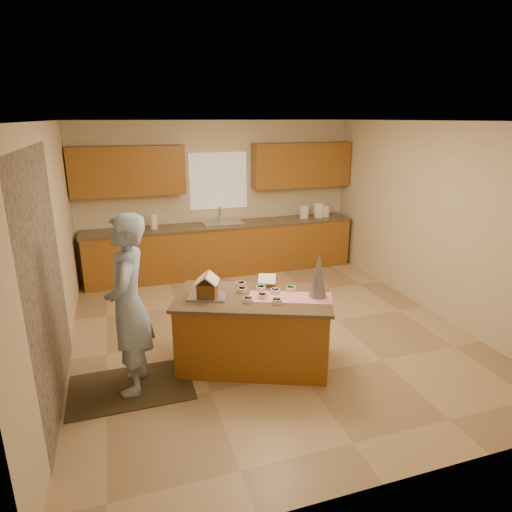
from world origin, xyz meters
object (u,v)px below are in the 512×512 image
object	(u,v)px
boy	(129,305)
gingerbread_house	(207,287)
tinsel_tree	(318,275)
island_base	(253,332)

from	to	relation	value
boy	gingerbread_house	distance (m)	0.87
tinsel_tree	island_base	bearing A→B (deg)	161.50
tinsel_tree	boy	size ratio (longest dim) A/B	0.27
tinsel_tree	boy	distance (m)	2.02
island_base	boy	world-z (taller)	boy
tinsel_tree	boy	xyz separation A→B (m)	(-2.01, 0.16, -0.15)
island_base	gingerbread_house	size ratio (longest dim) A/B	4.96
boy	gingerbread_house	size ratio (longest dim) A/B	5.64
tinsel_tree	boy	world-z (taller)	boy
island_base	gingerbread_house	bearing A→B (deg)	-174.81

